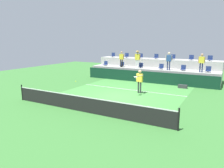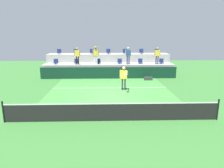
% 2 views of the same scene
% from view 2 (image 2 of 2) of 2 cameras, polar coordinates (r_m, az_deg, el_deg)
% --- Properties ---
extents(ground_plane, '(40.00, 40.00, 0.00)m').
position_cam_2_polar(ground_plane, '(13.95, -0.47, -3.60)').
color(ground_plane, '#336B2D').
extents(court_inner_paint, '(9.00, 10.00, 0.01)m').
position_cam_2_polar(court_inner_paint, '(14.91, -0.56, -2.45)').
color(court_inner_paint, '#3D7F38').
rests_on(court_inner_paint, ground_plane).
extents(court_service_line, '(9.00, 0.06, 0.00)m').
position_cam_2_polar(court_service_line, '(16.26, -0.66, -1.08)').
color(court_service_line, white).
rests_on(court_service_line, ground_plane).
extents(tennis_net, '(10.48, 0.08, 1.07)m').
position_cam_2_polar(tennis_net, '(10.01, 0.07, -7.64)').
color(tennis_net, black).
rests_on(tennis_net, ground_plane).
extents(sponsor_backboard, '(13.00, 0.16, 1.10)m').
position_cam_2_polar(sponsor_backboard, '(19.65, -0.88, 3.12)').
color(sponsor_backboard, '#0F3323').
rests_on(sponsor_backboard, ground_plane).
extents(seating_tier_lower, '(13.00, 1.80, 1.25)m').
position_cam_2_polar(seating_tier_lower, '(20.92, -0.94, 3.96)').
color(seating_tier_lower, '#9E9E99').
rests_on(seating_tier_lower, ground_plane).
extents(seating_tier_upper, '(13.00, 1.80, 2.10)m').
position_cam_2_polar(seating_tier_upper, '(22.64, -1.01, 5.79)').
color(seating_tier_upper, '#9E9E99').
rests_on(seating_tier_upper, ground_plane).
extents(stadium_chair_lower_far_left, '(0.44, 0.40, 0.52)m').
position_cam_2_polar(stadium_chair_lower_far_left, '(21.32, -15.37, 5.95)').
color(stadium_chair_lower_far_left, '#2D2D33').
rests_on(stadium_chair_lower_far_left, seating_tier_lower).
extents(stadium_chair_lower_left, '(0.44, 0.40, 0.52)m').
position_cam_2_polar(stadium_chair_lower_left, '(20.93, -9.84, 6.10)').
color(stadium_chair_lower_left, '#2D2D33').
rests_on(stadium_chair_lower_left, seating_tier_lower).
extents(stadium_chair_lower_mid_left, '(0.44, 0.40, 0.52)m').
position_cam_2_polar(stadium_chair_lower_mid_left, '(20.74, -3.82, 6.20)').
color(stadium_chair_lower_mid_left, '#2D2D33').
rests_on(stadium_chair_lower_mid_left, seating_tier_lower).
extents(stadium_chair_lower_mid_right, '(0.44, 0.40, 0.52)m').
position_cam_2_polar(stadium_chair_lower_mid_right, '(20.78, 2.15, 6.23)').
color(stadium_chair_lower_mid_right, '#2D2D33').
rests_on(stadium_chair_lower_mid_right, seating_tier_lower).
extents(stadium_chair_lower_right, '(0.44, 0.40, 0.52)m').
position_cam_2_polar(stadium_chair_lower_right, '(21.03, 7.91, 6.20)').
color(stadium_chair_lower_right, '#2D2D33').
rests_on(stadium_chair_lower_right, seating_tier_lower).
extents(stadium_chair_lower_far_right, '(0.44, 0.40, 0.52)m').
position_cam_2_polar(stadium_chair_lower_far_right, '(21.49, 13.62, 6.11)').
color(stadium_chair_lower_far_right, '#2D2D33').
rests_on(stadium_chair_lower_far_right, seating_tier_lower).
extents(stadium_chair_upper_far_left, '(0.44, 0.40, 0.52)m').
position_cam_2_polar(stadium_chair_upper_far_left, '(22.98, -14.52, 8.65)').
color(stadium_chair_upper_far_left, '#2D2D33').
rests_on(stadium_chair_upper_far_left, seating_tier_upper).
extents(stadium_chair_upper_left, '(0.44, 0.40, 0.52)m').
position_cam_2_polar(stadium_chair_upper_left, '(22.66, -10.05, 8.81)').
color(stadium_chair_upper_left, '#2D2D33').
rests_on(stadium_chair_upper_left, seating_tier_upper).
extents(stadium_chair_upper_mid_left, '(0.44, 0.40, 0.52)m').
position_cam_2_polar(stadium_chair_upper_mid_left, '(22.48, -5.64, 8.91)').
color(stadium_chair_upper_mid_left, '#2D2D33').
rests_on(stadium_chair_upper_mid_left, seating_tier_upper).
extents(stadium_chair_upper_center, '(0.44, 0.40, 0.52)m').
position_cam_2_polar(stadium_chair_upper_center, '(22.43, -1.01, 8.97)').
color(stadium_chair_upper_center, '#2D2D33').
rests_on(stadium_chair_upper_center, seating_tier_upper).
extents(stadium_chair_upper_mid_right, '(0.44, 0.40, 0.52)m').
position_cam_2_polar(stadium_chair_upper_mid_right, '(22.53, 3.60, 8.96)').
color(stadium_chair_upper_mid_right, '#2D2D33').
rests_on(stadium_chair_upper_mid_right, seating_tier_upper).
extents(stadium_chair_upper_right, '(0.44, 0.40, 0.52)m').
position_cam_2_polar(stadium_chair_upper_right, '(22.77, 8.18, 8.90)').
color(stadium_chair_upper_right, '#2D2D33').
rests_on(stadium_chair_upper_right, seating_tier_upper).
extents(stadium_chair_upper_far_right, '(0.44, 0.40, 0.52)m').
position_cam_2_polar(stadium_chair_upper_far_right, '(23.12, 12.39, 8.79)').
color(stadium_chair_upper_far_right, '#2D2D33').
rests_on(stadium_chair_upper_far_right, seating_tier_upper).
extents(tennis_player, '(0.62, 1.31, 1.81)m').
position_cam_2_polar(tennis_player, '(15.37, 3.31, 2.31)').
color(tennis_player, '#2D2D33').
rests_on(tennis_player, ground_plane).
extents(spectator_in_white, '(0.58, 0.22, 1.65)m').
position_cam_2_polar(spectator_in_white, '(20.45, -9.65, 8.12)').
color(spectator_in_white, black).
rests_on(spectator_in_white, seating_tier_lower).
extents(spectator_with_hat, '(0.60, 0.44, 1.77)m').
position_cam_2_polar(spectator_with_hat, '(20.27, -4.53, 8.51)').
color(spectator_with_hat, white).
rests_on(spectator_with_hat, seating_tier_lower).
extents(spectator_in_grey, '(0.59, 0.27, 1.70)m').
position_cam_2_polar(spectator_in_grey, '(20.38, 4.53, 8.35)').
color(spectator_in_grey, navy).
rests_on(spectator_in_grey, seating_tier_lower).
extents(spectator_leaning_on_rail, '(0.58, 0.24, 1.65)m').
position_cam_2_polar(spectator_leaning_on_rail, '(20.90, 12.50, 8.10)').
color(spectator_leaning_on_rail, navy).
rests_on(spectator_leaning_on_rail, seating_tier_lower).
extents(tennis_ball, '(0.07, 0.07, 0.07)m').
position_cam_2_polar(tennis_ball, '(10.56, -6.82, -0.75)').
color(tennis_ball, '#CCE033').
extents(equipment_bag, '(0.76, 0.28, 0.30)m').
position_cam_2_polar(equipment_bag, '(19.30, 10.06, 1.50)').
color(equipment_bag, '#333338').
rests_on(equipment_bag, ground_plane).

